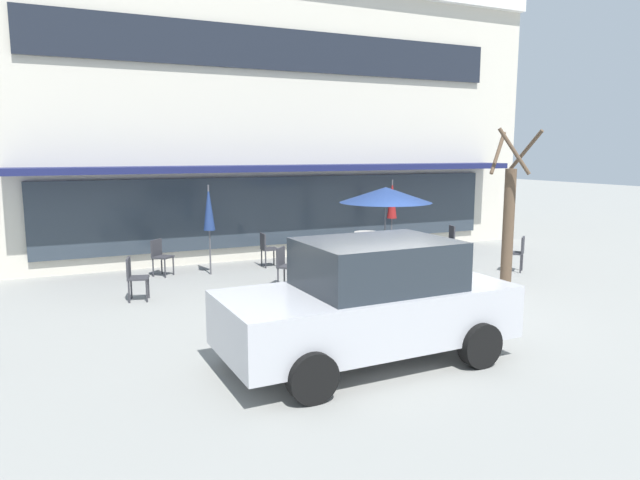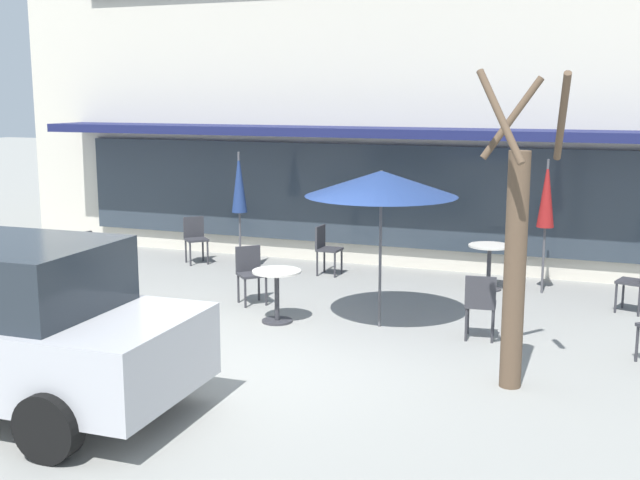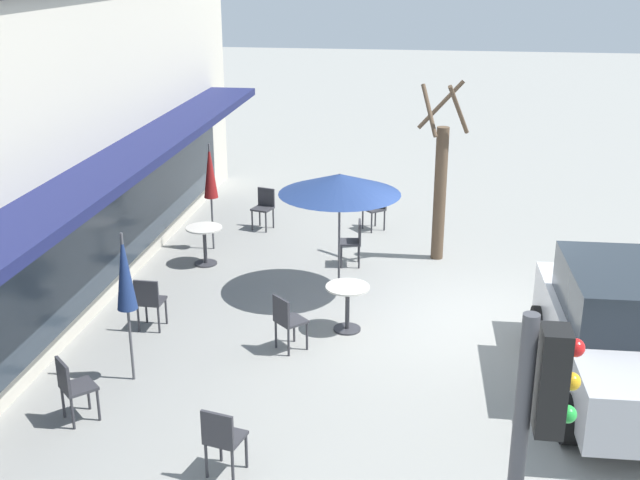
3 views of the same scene
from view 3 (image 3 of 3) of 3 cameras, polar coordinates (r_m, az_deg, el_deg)
The scene contains 16 objects.
ground_plane at distance 13.43m, azimuth 9.79°, elevation -5.75°, with size 80.00×80.00×0.00m, color gray.
cafe_table_near_wall at distance 15.62m, azimuth -8.21°, elevation 0.06°, with size 0.70×0.70×0.76m.
cafe_table_streetside at distance 12.76m, azimuth 1.97°, elevation -4.31°, with size 0.70×0.70×0.76m.
patio_umbrella_green_folded at distance 13.63m, azimuth 1.41°, elevation 4.01°, with size 2.10×2.10×2.20m.
patio_umbrella_cream_folded at distance 16.10m, azimuth -7.82°, elevation 4.83°, with size 0.28×0.28×2.20m.
patio_umbrella_corner_open at distance 11.17m, azimuth -13.72°, elevation -2.28°, with size 0.28×0.28×2.20m.
cafe_chair_0 at distance 12.12m, azimuth -2.36°, elevation -5.61°, with size 0.57×0.57×0.89m.
cafe_chair_1 at distance 10.83m, azimuth -17.19°, elevation -9.82°, with size 0.57×0.57×0.89m.
cafe_chair_2 at distance 17.51m, azimuth 4.05°, elevation 2.42°, with size 0.56×0.56×0.89m.
cafe_chair_3 at distance 15.42m, azimuth 2.45°, elevation 0.04°, with size 0.45×0.45×0.89m.
cafe_chair_4 at distance 13.04m, azimuth -12.04°, elevation -4.17°, with size 0.41×0.41×0.89m.
cafe_chair_5 at distance 9.44m, azimuth -6.96°, elevation -13.72°, with size 0.48×0.48×0.89m.
cafe_chair_6 at distance 17.57m, azimuth -3.99°, elevation 2.48°, with size 0.50×0.50×0.89m.
parked_sedan at distance 11.63m, azimuth 20.83°, elevation -6.19°, with size 4.25×2.11×1.76m.
street_tree at distance 15.66m, azimuth 8.55°, elevation 3.98°, with size 1.01×1.00×3.49m.
traffic_light_pole at distance 6.17m, azimuth 14.85°, elevation -14.52°, with size 0.26×0.43×3.40m.
Camera 3 is at (-12.15, 0.56, 5.69)m, focal length 45.00 mm.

